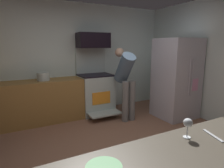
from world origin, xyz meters
TOP-DOWN VIEW (x-y plane):
  - ground_plane at (0.00, 0.00)m, footprint 5.20×4.80m
  - wall_back at (0.00, 2.34)m, footprint 5.20×0.12m
  - lower_cabinet_run at (-0.90, 1.98)m, footprint 2.40×0.60m
  - oven_range at (0.50, 1.97)m, footprint 0.76×0.99m
  - microwave at (0.50, 2.06)m, footprint 0.74×0.38m
  - refrigerator at (2.03, 0.91)m, footprint 0.83×0.80m
  - person_cook at (0.94, 1.31)m, footprint 0.31×0.64m
  - wine_glass_mid at (-0.07, -1.25)m, footprint 0.07×0.07m
  - knife_chef at (0.14, -1.33)m, footprint 0.09×0.22m
  - stock_pot at (-0.67, 1.98)m, footprint 0.26×0.26m

SIDE VIEW (x-z plane):
  - ground_plane at x=0.00m, z-range -0.02..0.00m
  - lower_cabinet_run at x=-0.90m, z-range 0.00..0.90m
  - oven_range at x=0.50m, z-range -0.27..1.30m
  - refrigerator at x=2.03m, z-range 0.00..1.78m
  - knife_chef at x=0.14m, z-range 0.90..0.91m
  - person_cook at x=0.94m, z-range 0.14..1.71m
  - stock_pot at x=-0.67m, z-range 0.90..1.07m
  - wine_glass_mid at x=-0.07m, z-range 0.94..1.10m
  - wall_back at x=0.00m, z-range 0.00..2.60m
  - microwave at x=0.50m, z-range 1.56..1.91m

